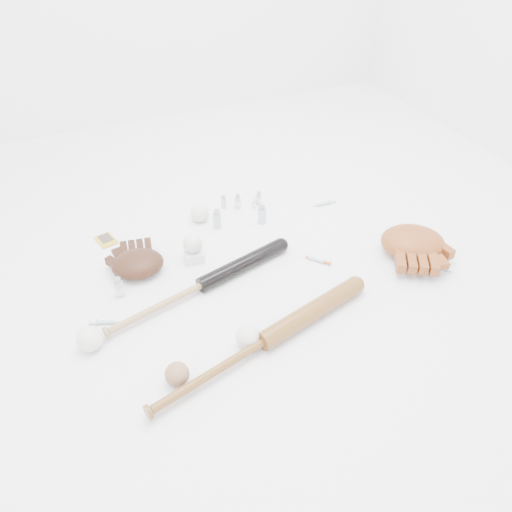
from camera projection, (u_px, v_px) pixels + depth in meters
name	position (u px, v px, depth m)	size (l,w,h in m)	color
bat_dark	(202.00, 285.00, 1.77)	(0.79, 0.06, 0.06)	black
bat_wood	(265.00, 341.00, 1.56)	(0.88, 0.06, 0.06)	brown
glove_dark	(138.00, 263.00, 1.84)	(0.23, 0.23, 0.08)	#331A0E
glove_tan	(413.00, 242.00, 1.93)	(0.29, 0.29, 0.11)	brown
trading_card	(106.00, 240.00, 2.02)	(0.07, 0.09, 0.01)	gold
pedestal	(194.00, 255.00, 1.92)	(0.07, 0.07, 0.04)	white
baseball_on_pedestal	(193.00, 243.00, 1.88)	(0.07, 0.07, 0.07)	white
baseball_left	(90.00, 339.00, 1.56)	(0.08, 0.08, 0.08)	white
baseball_upper	(200.00, 213.00, 2.11)	(0.08, 0.08, 0.08)	white
baseball_mid	(248.00, 336.00, 1.57)	(0.08, 0.08, 0.08)	white
baseball_aged	(177.00, 374.00, 1.46)	(0.07, 0.07, 0.07)	#906345
syringe_0	(106.00, 322.00, 1.66)	(0.13, 0.02, 0.02)	#ADBCC6
syringe_1	(316.00, 259.00, 1.91)	(0.14, 0.02, 0.02)	#ADBCC6
syringe_2	(256.00, 200.00, 2.24)	(0.15, 0.03, 0.02)	#ADBCC6
syringe_3	(440.00, 264.00, 1.89)	(0.17, 0.03, 0.02)	#ADBCC6
syringe_4	(323.00, 203.00, 2.22)	(0.13, 0.02, 0.02)	#ADBCC6
vial_0	(238.00, 201.00, 2.19)	(0.03, 0.03, 0.07)	#B3BDC4
vial_1	(259.00, 198.00, 2.21)	(0.02, 0.02, 0.06)	#B3BDC4
vial_2	(217.00, 219.00, 2.07)	(0.03, 0.03, 0.08)	#B3BDC4
vial_3	(262.00, 214.00, 2.09)	(0.03, 0.03, 0.08)	#B3BDC4
vial_4	(119.00, 287.00, 1.75)	(0.03, 0.03, 0.08)	#B3BDC4
vial_5	(224.00, 202.00, 2.19)	(0.02, 0.02, 0.06)	#B3BDC4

